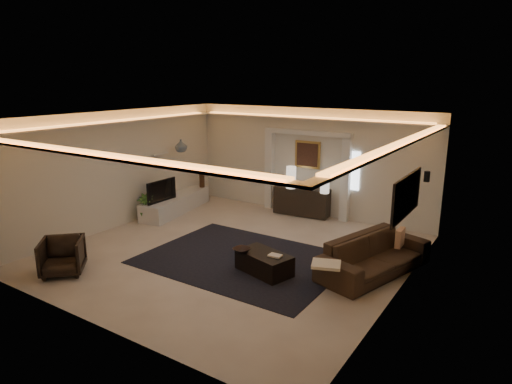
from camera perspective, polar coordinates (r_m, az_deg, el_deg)
The scene contains 33 objects.
floor at distance 9.72m, azimuth -2.94°, elevation -7.74°, with size 7.00×7.00×0.00m, color beige.
ceiling at distance 9.04m, azimuth -3.18°, elevation 9.56°, with size 7.00×7.00×0.00m, color white.
wall_back at distance 12.21m, azimuth 6.65°, elevation 3.87°, with size 7.00×7.00×0.00m, color beige.
wall_front at distance 6.88m, azimuth -20.52°, elevation -5.27°, with size 7.00×7.00×0.00m, color beige.
wall_left at distance 11.63m, azimuth -17.17°, elevation 2.80°, with size 7.00×7.00×0.00m, color beige.
wall_right at distance 7.81m, azimuth 18.24°, elevation -2.76°, with size 7.00×7.00×0.00m, color beige.
cove_soffit at distance 9.06m, azimuth -3.16°, elevation 7.80°, with size 7.00×7.00×0.04m, color silver.
daylight_slit at distance 11.69m, azimuth 12.53°, elevation 2.65°, with size 0.25×0.03×1.00m, color white.
area_rug at distance 9.35m, azimuth -1.66°, elevation -8.60°, with size 4.00×3.00×0.01m, color black.
pilaster_left at distance 12.73m, azimuth 1.77°, elevation 2.79°, with size 0.22×0.20×2.20m, color silver.
pilaster_right at distance 11.73m, azimuth 11.41°, elevation 1.51°, with size 0.22×0.20×2.20m, color silver.
alcove_header at distance 12.00m, azimuth 6.55°, elevation 7.55°, with size 2.52×0.20×0.12m, color silver.
painting_frame at distance 12.15m, azimuth 6.62°, elevation 4.77°, with size 0.74×0.04×0.74m, color tan.
painting_canvas at distance 12.13m, azimuth 6.56°, elevation 4.76°, with size 0.62×0.02×0.62m, color #4C2D1E.
art_panel_frame at distance 8.03m, azimuth 18.73°, elevation -0.48°, with size 0.04×1.64×0.74m, color black.
art_panel_gold at distance 8.04m, azimuth 18.56°, elevation -0.46°, with size 0.02×1.50×0.62m, color tan.
wall_sconce at distance 9.87m, azimuth 21.03°, elevation 1.86°, with size 0.12×0.12×0.22m, color black.
wall_niche at distance 12.48m, azimuth -12.15°, elevation 4.80°, with size 0.10×0.55×0.04m, color silver.
console at distance 12.23m, azimuth 5.91°, elevation -1.14°, with size 1.52×0.48×0.76m, color black.
lamp_left at distance 11.97m, azimuth 4.51°, elevation 1.95°, with size 0.26×0.26×0.59m, color white.
lamp_right at distance 11.54m, azimuth 8.82°, elevation 1.36°, with size 0.23×0.23×0.52m, color white.
media_ledge at distance 12.74m, azimuth -10.19°, elevation -1.48°, with size 0.66×2.64×0.49m, color silver.
tv at distance 12.11m, azimuth -12.33°, elevation 0.11°, with size 0.13×1.01×0.58m, color black.
figurine at distance 13.47m, azimuth -6.93°, elevation 1.33°, with size 0.16×0.16×0.42m, color #422817.
ginger_jar at distance 12.53m, azimuth -9.58°, elevation 5.86°, with size 0.34×0.34×0.35m, color slate.
plant at distance 11.93m, azimuth -13.97°, elevation -2.01°, with size 0.42×0.42×0.76m, color #346326.
sofa at distance 8.91m, azimuth 14.91°, elevation -7.83°, with size 0.96×2.46×0.72m, color #402B20.
throw_blanket at distance 7.84m, azimuth 8.97°, elevation -9.14°, with size 0.49×0.40×0.05m, color beige.
throw_pillow at distance 9.43m, azimuth 17.95°, elevation -5.58°, with size 0.11×0.37×0.37m, color tan.
coffee_table at distance 8.68m, azimuth 1.06°, elevation -9.05°, with size 1.08×0.59×0.40m, color black.
bowl at distance 8.64m, azimuth -1.85°, elevation -7.41°, with size 0.32×0.32×0.08m, color black.
magazine at distance 8.45m, azimuth 2.47°, elevation -8.11°, with size 0.25×0.18×0.03m, color beige.
armchair at distance 9.35m, azimuth -23.54°, elevation -7.57°, with size 0.75×0.77×0.70m, color #2B221C.
Camera 1 is at (5.31, -7.27, 3.65)m, focal length 31.25 mm.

